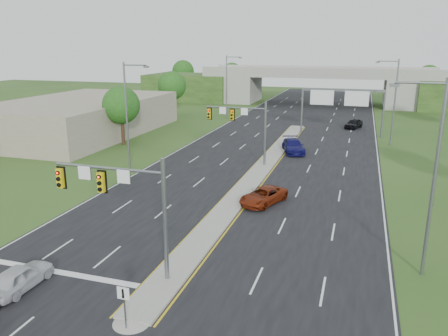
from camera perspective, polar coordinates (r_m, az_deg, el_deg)
ground at (r=25.10m, az=-7.40°, el=-14.41°), size 240.00×240.00×0.00m
road at (r=56.81m, az=7.44°, el=2.79°), size 24.00×160.00×0.02m
median at (r=45.37m, az=4.75°, el=-0.30°), size 2.00×54.00×0.16m
median_nose at (r=22.06m, az=-11.97°, el=-19.00°), size 2.00×2.00×0.16m
lane_markings at (r=51.09m, az=5.56°, el=1.42°), size 23.72×160.00×0.01m
signal_mast_near at (r=24.06m, az=-12.78°, el=-3.65°), size 6.62×0.60×7.00m
signal_mast_far at (r=46.69m, az=2.68°, el=6.02°), size 6.62×0.60×7.00m
keep_right_sign at (r=20.91m, az=-12.93°, el=-16.54°), size 0.60×0.13×2.20m
sign_gantry at (r=64.99m, az=15.06°, el=8.68°), size 11.58×0.44×6.67m
overpass at (r=100.45m, az=12.15°, el=10.18°), size 80.00×14.00×8.10m
lightpole_l_mid at (r=46.11m, az=-12.41°, el=7.29°), size 2.85×0.25×11.00m
lightpole_l_far at (r=78.25m, az=0.48°, el=10.94°), size 2.85×0.25×11.00m
lightpole_r_near at (r=25.72m, az=25.46°, el=-0.35°), size 2.85×0.25×11.00m
lightpole_r_far at (r=60.07m, az=21.24°, el=8.47°), size 2.85×0.25×11.00m
tree_l_near at (r=58.14m, az=-13.29°, el=7.98°), size 4.80×4.80×7.60m
tree_l_mid at (r=82.05m, az=-6.82°, el=10.63°), size 5.20×5.20×8.12m
tree_back_a at (r=123.29m, az=-5.37°, el=12.47°), size 6.00×6.00×8.85m
tree_back_b at (r=118.63m, az=1.04°, el=12.25°), size 5.60×5.60×8.32m
tree_back_c at (r=114.75m, az=25.14°, el=10.70°), size 5.60×5.60×8.32m
commercial_building at (r=68.09m, az=-18.33°, el=6.39°), size 18.00×30.00×5.00m
car_white at (r=26.22m, az=-25.10°, el=-12.76°), size 1.63×3.98×1.35m
car_far_a at (r=35.96m, az=5.18°, el=-3.64°), size 3.80×5.22×1.32m
car_far_b at (r=53.71m, az=9.04°, el=2.87°), size 3.84×5.94×1.60m
car_far_c at (r=71.98m, az=16.58°, el=5.59°), size 3.06×4.63×1.46m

